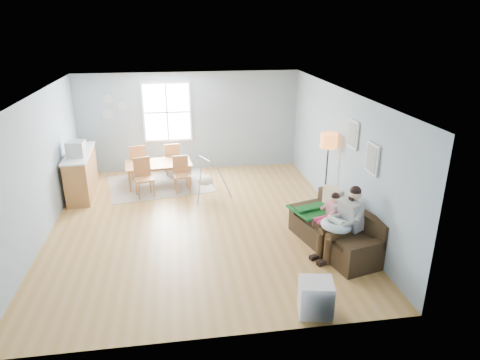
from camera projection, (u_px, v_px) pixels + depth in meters
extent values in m
cube|color=#A67A3B|center=(199.00, 224.00, 9.01)|extent=(8.40, 9.40, 0.08)
cube|color=white|center=(194.00, 77.00, 7.93)|extent=(8.40, 9.40, 0.60)
cube|color=#7F95A6|center=(188.00, 113.00, 12.82)|extent=(8.40, 0.08, 3.90)
cube|color=#7F95A6|center=(223.00, 309.00, 4.21)|extent=(8.40, 0.08, 3.90)
cube|color=#7F95A6|center=(392.00, 152.00, 9.10)|extent=(0.08, 9.40, 3.90)
cube|color=silver|center=(167.00, 112.00, 11.53)|extent=(1.32, 0.06, 1.62)
cube|color=white|center=(167.00, 112.00, 11.51)|extent=(1.20, 0.02, 1.50)
cube|color=silver|center=(167.00, 112.00, 11.50)|extent=(1.20, 0.03, 0.04)
cube|color=silver|center=(167.00, 112.00, 11.50)|extent=(0.04, 0.03, 1.50)
cube|color=silver|center=(373.00, 159.00, 7.41)|extent=(0.04, 0.44, 0.54)
cube|color=slate|center=(371.00, 159.00, 7.40)|extent=(0.01, 0.36, 0.46)
cube|color=silver|center=(353.00, 134.00, 8.17)|extent=(0.04, 0.44, 0.54)
cube|color=slate|center=(352.00, 134.00, 8.16)|extent=(0.01, 0.36, 0.46)
cylinder|color=#A1B9C1|center=(108.00, 99.00, 11.18)|extent=(0.24, 0.02, 0.24)
cylinder|color=#A1B9C1|center=(123.00, 106.00, 11.30)|extent=(0.26, 0.02, 0.26)
cylinder|color=#A1B9C1|center=(108.00, 114.00, 11.32)|extent=(0.28, 0.02, 0.28)
cube|color=black|center=(335.00, 238.00, 7.96)|extent=(1.33, 2.15, 0.40)
cube|color=black|center=(352.00, 215.00, 7.94)|extent=(0.69, 1.98, 0.41)
cube|color=black|center=(368.00, 247.00, 7.09)|extent=(0.88, 0.40, 0.15)
cube|color=black|center=(310.00, 206.00, 8.64)|extent=(0.88, 0.40, 0.15)
cube|color=#166028|center=(316.00, 209.00, 8.42)|extent=(1.11, 1.01, 0.04)
cube|color=beige|center=(333.00, 199.00, 8.32)|extent=(0.29, 0.48, 0.47)
cube|color=#9A999C|center=(351.00, 214.00, 7.55)|extent=(0.46, 0.51, 0.57)
sphere|color=#E8AE8E|center=(355.00, 194.00, 7.44)|extent=(0.21, 0.21, 0.21)
sphere|color=black|center=(356.00, 191.00, 7.43)|extent=(0.20, 0.20, 0.20)
cylinder|color=#331F12|center=(338.00, 235.00, 7.41)|extent=(0.47, 0.29, 0.15)
cylinder|color=#331F12|center=(330.00, 230.00, 7.58)|extent=(0.47, 0.29, 0.15)
cylinder|color=#331F12|center=(327.00, 251.00, 7.41)|extent=(0.12, 0.12, 0.49)
cylinder|color=#331F12|center=(320.00, 246.00, 7.59)|extent=(0.12, 0.12, 0.49)
cube|color=black|center=(323.00, 262.00, 7.45)|extent=(0.25, 0.17, 0.08)
cube|color=black|center=(316.00, 257.00, 7.63)|extent=(0.25, 0.17, 0.08)
torus|color=silver|center=(336.00, 225.00, 7.48)|extent=(0.71, 0.70, 0.22)
cylinder|color=silver|center=(336.00, 222.00, 7.46)|extent=(0.24, 0.31, 0.12)
sphere|color=#E8AE8E|center=(330.00, 217.00, 7.58)|extent=(0.10, 0.10, 0.10)
cube|color=silver|center=(333.00, 210.00, 7.98)|extent=(0.28, 0.31, 0.35)
sphere|color=#E8AE8E|center=(335.00, 198.00, 7.91)|extent=(0.16, 0.16, 0.16)
sphere|color=black|center=(335.00, 197.00, 7.90)|extent=(0.16, 0.16, 0.16)
cylinder|color=#DC356F|center=(325.00, 222.00, 7.89)|extent=(0.30, 0.17, 0.09)
cylinder|color=#DC356F|center=(320.00, 219.00, 8.00)|extent=(0.30, 0.17, 0.09)
cylinder|color=#DC356F|center=(318.00, 231.00, 7.89)|extent=(0.07, 0.07, 0.29)
cylinder|color=#DC356F|center=(314.00, 228.00, 8.00)|extent=(0.07, 0.07, 0.29)
cylinder|color=black|center=(324.00, 209.00, 9.58)|extent=(0.31, 0.31, 0.03)
cylinder|color=black|center=(326.00, 177.00, 9.31)|extent=(0.03, 0.03, 1.56)
cylinder|color=orange|center=(329.00, 140.00, 9.01)|extent=(0.36, 0.36, 0.31)
cube|color=silver|center=(316.00, 297.00, 6.16)|extent=(0.55, 0.51, 0.53)
cube|color=black|center=(301.00, 297.00, 6.16)|extent=(0.10, 0.36, 0.42)
cube|color=gray|center=(160.00, 184.00, 11.05)|extent=(2.80, 2.32, 0.01)
imported|color=#985C31|center=(159.00, 174.00, 10.95)|extent=(1.74, 1.09, 0.58)
cube|color=#A26738|center=(144.00, 179.00, 10.13)|extent=(0.52, 0.52, 0.04)
cube|color=#A26738|center=(142.00, 167.00, 10.21)|extent=(0.40, 0.15, 0.46)
cylinder|color=#A26738|center=(139.00, 192.00, 10.00)|extent=(0.04, 0.04, 0.45)
cylinder|color=#A26738|center=(154.00, 189.00, 10.13)|extent=(0.04, 0.04, 0.45)
cylinder|color=#A26738|center=(136.00, 187.00, 10.29)|extent=(0.04, 0.04, 0.45)
cylinder|color=#A26738|center=(151.00, 184.00, 10.42)|extent=(0.04, 0.04, 0.45)
cube|color=#A26738|center=(182.00, 176.00, 10.41)|extent=(0.45, 0.45, 0.04)
cube|color=#A26738|center=(180.00, 164.00, 10.49)|extent=(0.38, 0.08, 0.44)
cylinder|color=#A26738|center=(177.00, 187.00, 10.30)|extent=(0.04, 0.04, 0.43)
cylinder|color=#A26738|center=(190.00, 186.00, 10.38)|extent=(0.04, 0.04, 0.43)
cylinder|color=#A26738|center=(175.00, 182.00, 10.59)|extent=(0.04, 0.04, 0.43)
cylinder|color=#A26738|center=(188.00, 181.00, 10.67)|extent=(0.04, 0.04, 0.43)
cube|color=#A26738|center=(138.00, 162.00, 11.37)|extent=(0.48, 0.48, 0.04)
cube|color=#A26738|center=(138.00, 155.00, 11.11)|extent=(0.40, 0.10, 0.46)
cylinder|color=#A26738|center=(144.00, 167.00, 11.65)|extent=(0.04, 0.04, 0.45)
cylinder|color=#A26738|center=(132.00, 168.00, 11.56)|extent=(0.04, 0.04, 0.45)
cylinder|color=#A26738|center=(146.00, 171.00, 11.35)|extent=(0.04, 0.04, 0.45)
cylinder|color=#A26738|center=(133.00, 172.00, 11.25)|extent=(0.04, 0.04, 0.45)
cube|color=#A26738|center=(172.00, 159.00, 11.65)|extent=(0.47, 0.47, 0.04)
cube|color=#A26738|center=(172.00, 152.00, 11.40)|extent=(0.39, 0.10, 0.45)
cylinder|color=#A26738|center=(177.00, 164.00, 11.92)|extent=(0.04, 0.04, 0.44)
cylinder|color=#A26738|center=(165.00, 165.00, 11.83)|extent=(0.04, 0.04, 0.44)
cylinder|color=#A26738|center=(179.00, 168.00, 11.63)|extent=(0.04, 0.04, 0.44)
cylinder|color=#A26738|center=(167.00, 169.00, 11.53)|extent=(0.04, 0.04, 0.44)
cube|color=#985C31|center=(81.00, 174.00, 10.32)|extent=(0.61, 1.86, 1.02)
cube|color=silver|center=(79.00, 153.00, 10.13)|extent=(0.65, 1.91, 0.04)
cube|color=#A4A4A9|center=(76.00, 149.00, 9.74)|extent=(0.41, 0.39, 0.36)
cube|color=black|center=(68.00, 149.00, 9.72)|extent=(0.04, 0.30, 0.26)
cylinder|color=#A4A4A9|center=(205.00, 159.00, 10.00)|extent=(0.25, 0.51, 0.04)
ellipsoid|color=beige|center=(205.00, 180.00, 10.19)|extent=(0.39, 0.39, 0.24)
cylinder|color=#A4A4A9|center=(205.00, 170.00, 10.09)|extent=(0.01, 0.01, 0.43)
cylinder|color=#A4A4A9|center=(200.00, 184.00, 9.77)|extent=(0.19, 0.44, 0.94)
cylinder|color=#A4A4A9|center=(223.00, 179.00, 10.07)|extent=(0.44, 0.21, 0.94)
cylinder|color=#A4A4A9|center=(188.00, 176.00, 10.25)|extent=(0.44, 0.21, 0.94)
cylinder|color=#A4A4A9|center=(210.00, 171.00, 10.55)|extent=(0.19, 0.44, 0.94)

